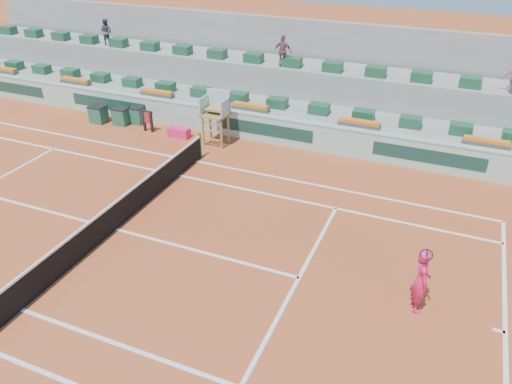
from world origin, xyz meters
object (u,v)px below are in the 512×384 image
at_px(umpire_chair, 216,111).
at_px(tennis_player, 421,280).
at_px(player_bag, 179,132).
at_px(drink_cooler_a, 137,115).

distance_m(umpire_chair, tennis_player, 12.21).
relative_size(player_bag, umpire_chair, 0.42).
bearing_deg(umpire_chair, drink_cooler_a, 172.87).
xyz_separation_m(drink_cooler_a, tennis_player, (14.33, -8.03, 0.53)).
xyz_separation_m(player_bag, drink_cooler_a, (-2.73, 0.66, 0.20)).
bearing_deg(umpire_chair, tennis_player, -37.60).
relative_size(umpire_chair, tennis_player, 1.05).
height_order(player_bag, drink_cooler_a, drink_cooler_a).
relative_size(player_bag, drink_cooler_a, 1.21).
distance_m(umpire_chair, drink_cooler_a, 4.83).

